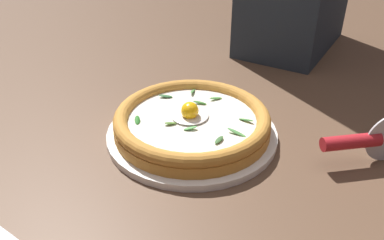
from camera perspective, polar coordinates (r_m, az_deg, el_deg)
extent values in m
cube|color=brown|center=(0.65, 1.43, -4.99)|extent=(2.40, 2.40, 0.03)
cylinder|color=white|center=(0.67, 0.00, -1.90)|extent=(0.29, 0.29, 0.01)
cylinder|color=#C18333|center=(0.66, 0.00, -0.78)|extent=(0.26, 0.26, 0.02)
torus|color=#BF8133|center=(0.65, 0.00, 0.36)|extent=(0.26, 0.26, 0.02)
cylinder|color=white|center=(0.65, 0.00, 0.06)|extent=(0.22, 0.22, 0.00)
ellipsoid|color=white|center=(0.66, -0.26, 0.71)|extent=(0.06, 0.06, 0.01)
sphere|color=#F5B112|center=(0.65, -0.32, 1.38)|extent=(0.03, 0.03, 0.03)
ellipsoid|color=#4C9043|center=(0.71, 3.49, 3.21)|extent=(0.02, 0.02, 0.01)
ellipsoid|color=#4B9149|center=(0.62, 6.57, -1.84)|extent=(0.01, 0.03, 0.01)
ellipsoid|color=#2F6234|center=(0.72, -3.87, 3.51)|extent=(0.02, 0.03, 0.01)
ellipsoid|color=#337029|center=(0.70, 1.15, 2.56)|extent=(0.01, 0.03, 0.01)
ellipsoid|color=#4D9D4C|center=(0.62, -0.25, -1.19)|extent=(0.02, 0.02, 0.01)
ellipsoid|color=#236920|center=(0.65, -7.99, 0.01)|extent=(0.02, 0.02, 0.01)
ellipsoid|color=#4F7C32|center=(0.64, -3.18, -0.46)|extent=(0.02, 0.02, 0.01)
ellipsoid|color=#40783A|center=(0.73, 0.12, 4.25)|extent=(0.03, 0.01, 0.01)
ellipsoid|color=#345D2E|center=(0.60, 3.97, -2.90)|extent=(0.02, 0.01, 0.00)
ellipsoid|color=#407E39|center=(0.65, 7.92, 0.02)|extent=(0.01, 0.03, 0.01)
cylinder|color=#AF1D25|center=(0.63, 22.23, -2.96)|extent=(0.07, 0.09, 0.02)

